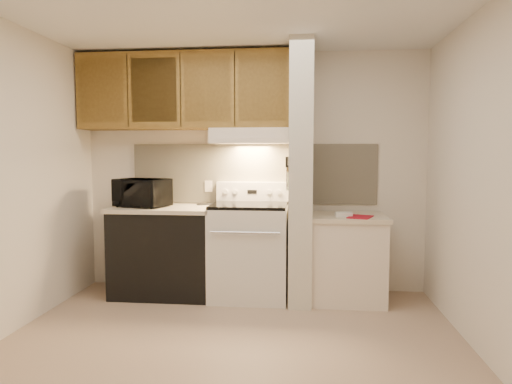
# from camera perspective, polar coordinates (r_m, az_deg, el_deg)

# --- Properties ---
(floor) EXTENTS (3.60, 3.60, 0.00)m
(floor) POSITION_cam_1_polar(r_m,az_deg,el_deg) (3.67, -3.04, -18.41)
(floor) COLOR tan
(floor) RESTS_ON ground
(ceiling) EXTENTS (3.60, 3.60, 0.00)m
(ceiling) POSITION_cam_1_polar(r_m,az_deg,el_deg) (3.54, -3.23, 22.12)
(ceiling) COLOR white
(ceiling) RESTS_ON wall_back
(wall_back) EXTENTS (3.60, 2.50, 0.02)m
(wall_back) POSITION_cam_1_polar(r_m,az_deg,el_deg) (4.87, -0.36, 2.47)
(wall_back) COLOR silver
(wall_back) RESTS_ON floor
(wall_left) EXTENTS (0.02, 3.00, 2.50)m
(wall_left) POSITION_cam_1_polar(r_m,az_deg,el_deg) (4.07, -29.03, 1.43)
(wall_left) COLOR silver
(wall_left) RESTS_ON floor
(wall_right) EXTENTS (0.02, 3.00, 2.50)m
(wall_right) POSITION_cam_1_polar(r_m,az_deg,el_deg) (3.57, 26.72, 1.14)
(wall_right) COLOR silver
(wall_right) RESTS_ON floor
(backsplash) EXTENTS (2.60, 0.02, 0.63)m
(backsplash) POSITION_cam_1_polar(r_m,az_deg,el_deg) (4.85, -0.38, 2.29)
(backsplash) COLOR beige
(backsplash) RESTS_ON wall_back
(range_body) EXTENTS (0.76, 0.65, 0.92)m
(range_body) POSITION_cam_1_polar(r_m,az_deg,el_deg) (4.63, -0.83, -7.53)
(range_body) COLOR silver
(range_body) RESTS_ON floor
(oven_window) EXTENTS (0.50, 0.01, 0.30)m
(oven_window) POSITION_cam_1_polar(r_m,az_deg,el_deg) (4.31, -1.32, -7.90)
(oven_window) COLOR black
(oven_window) RESTS_ON range_body
(oven_handle) EXTENTS (0.65, 0.02, 0.02)m
(oven_handle) POSITION_cam_1_polar(r_m,az_deg,el_deg) (4.23, -1.39, -5.10)
(oven_handle) COLOR silver
(oven_handle) RESTS_ON range_body
(cooktop) EXTENTS (0.74, 0.64, 0.03)m
(cooktop) POSITION_cam_1_polar(r_m,az_deg,el_deg) (4.55, -0.83, -1.67)
(cooktop) COLOR black
(cooktop) RESTS_ON range_body
(range_backguard) EXTENTS (0.76, 0.08, 0.20)m
(range_backguard) POSITION_cam_1_polar(r_m,az_deg,el_deg) (4.82, -0.44, 0.07)
(range_backguard) COLOR silver
(range_backguard) RESTS_ON range_body
(range_display) EXTENTS (0.10, 0.01, 0.04)m
(range_display) POSITION_cam_1_polar(r_m,az_deg,el_deg) (4.78, -0.49, 0.03)
(range_display) COLOR black
(range_display) RESTS_ON range_backguard
(range_knob_left_outer) EXTENTS (0.05, 0.02, 0.05)m
(range_knob_left_outer) POSITION_cam_1_polar(r_m,az_deg,el_deg) (4.81, -3.81, 0.05)
(range_knob_left_outer) COLOR silver
(range_knob_left_outer) RESTS_ON range_backguard
(range_knob_left_inner) EXTENTS (0.05, 0.02, 0.05)m
(range_knob_left_inner) POSITION_cam_1_polar(r_m,az_deg,el_deg) (4.80, -2.64, 0.04)
(range_knob_left_inner) COLOR silver
(range_knob_left_inner) RESTS_ON range_backguard
(range_knob_right_inner) EXTENTS (0.05, 0.02, 0.05)m
(range_knob_right_inner) POSITION_cam_1_polar(r_m,az_deg,el_deg) (4.76, 1.66, 0.01)
(range_knob_right_inner) COLOR silver
(range_knob_right_inner) RESTS_ON range_backguard
(range_knob_right_outer) EXTENTS (0.05, 0.02, 0.05)m
(range_knob_right_outer) POSITION_cam_1_polar(r_m,az_deg,el_deg) (4.75, 2.86, -0.00)
(range_knob_right_outer) COLOR silver
(range_knob_right_outer) RESTS_ON range_backguard
(dishwasher_front) EXTENTS (1.00, 0.63, 0.87)m
(dishwasher_front) POSITION_cam_1_polar(r_m,az_deg,el_deg) (4.82, -11.35, -7.42)
(dishwasher_front) COLOR black
(dishwasher_front) RESTS_ON floor
(left_countertop) EXTENTS (1.04, 0.67, 0.04)m
(left_countertop) POSITION_cam_1_polar(r_m,az_deg,el_deg) (4.75, -11.44, -2.04)
(left_countertop) COLOR beige
(left_countertop) RESTS_ON dishwasher_front
(spoon_rest) EXTENTS (0.21, 0.14, 0.01)m
(spoon_rest) POSITION_cam_1_polar(r_m,az_deg,el_deg) (4.83, -6.20, -1.53)
(spoon_rest) COLOR black
(spoon_rest) RESTS_ON left_countertop
(teal_jar) EXTENTS (0.12, 0.12, 0.10)m
(teal_jar) POSITION_cam_1_polar(r_m,az_deg,el_deg) (5.06, -14.49, -0.90)
(teal_jar) COLOR #296B71
(teal_jar) RESTS_ON left_countertop
(outlet) EXTENTS (0.08, 0.01, 0.12)m
(outlet) POSITION_cam_1_polar(r_m,az_deg,el_deg) (4.93, -5.95, 0.73)
(outlet) COLOR #F0E1CE
(outlet) RESTS_ON backsplash
(microwave) EXTENTS (0.59, 0.48, 0.28)m
(microwave) POSITION_cam_1_polar(r_m,az_deg,el_deg) (4.78, -14.06, -0.09)
(microwave) COLOR black
(microwave) RESTS_ON left_countertop
(partition_pillar) EXTENTS (0.22, 0.70, 2.50)m
(partition_pillar) POSITION_cam_1_polar(r_m,az_deg,el_deg) (4.49, 5.64, 2.26)
(partition_pillar) COLOR beige
(partition_pillar) RESTS_ON floor
(pillar_trim) EXTENTS (0.01, 0.70, 0.04)m
(pillar_trim) POSITION_cam_1_polar(r_m,az_deg,el_deg) (4.49, 4.16, 2.91)
(pillar_trim) COLOR olive
(pillar_trim) RESTS_ON partition_pillar
(knife_strip) EXTENTS (0.02, 0.42, 0.04)m
(knife_strip) POSITION_cam_1_polar(r_m,az_deg,el_deg) (4.44, 4.07, 3.14)
(knife_strip) COLOR black
(knife_strip) RESTS_ON partition_pillar
(knife_blade_a) EXTENTS (0.01, 0.03, 0.16)m
(knife_blade_a) POSITION_cam_1_polar(r_m,az_deg,el_deg) (4.29, 3.83, 1.75)
(knife_blade_a) COLOR silver
(knife_blade_a) RESTS_ON knife_strip
(knife_handle_a) EXTENTS (0.02, 0.02, 0.10)m
(knife_handle_a) POSITION_cam_1_polar(r_m,az_deg,el_deg) (4.28, 3.84, 3.76)
(knife_handle_a) COLOR black
(knife_handle_a) RESTS_ON knife_strip
(knife_blade_b) EXTENTS (0.01, 0.04, 0.18)m
(knife_blade_b) POSITION_cam_1_polar(r_m,az_deg,el_deg) (4.37, 3.87, 1.67)
(knife_blade_b) COLOR silver
(knife_blade_b) RESTS_ON knife_strip
(knife_handle_b) EXTENTS (0.02, 0.02, 0.10)m
(knife_handle_b) POSITION_cam_1_polar(r_m,az_deg,el_deg) (4.36, 3.88, 3.78)
(knife_handle_b) COLOR black
(knife_handle_b) RESTS_ON knife_strip
(knife_blade_c) EXTENTS (0.01, 0.04, 0.20)m
(knife_blade_c) POSITION_cam_1_polar(r_m,az_deg,el_deg) (4.44, 3.90, 1.59)
(knife_blade_c) COLOR silver
(knife_blade_c) RESTS_ON knife_strip
(knife_handle_c) EXTENTS (0.02, 0.02, 0.10)m
(knife_handle_c) POSITION_cam_1_polar(r_m,az_deg,el_deg) (4.42, 3.91, 3.79)
(knife_handle_c) COLOR black
(knife_handle_c) RESTS_ON knife_strip
(knife_blade_d) EXTENTS (0.01, 0.04, 0.16)m
(knife_blade_d) POSITION_cam_1_polar(r_m,az_deg,el_deg) (4.54, 3.95, 1.92)
(knife_blade_d) COLOR silver
(knife_blade_d) RESTS_ON knife_strip
(knife_handle_d) EXTENTS (0.02, 0.02, 0.10)m
(knife_handle_d) POSITION_cam_1_polar(r_m,az_deg,el_deg) (4.52, 3.95, 3.81)
(knife_handle_d) COLOR black
(knife_handle_d) RESTS_ON knife_strip
(knife_blade_e) EXTENTS (0.01, 0.04, 0.18)m
(knife_blade_e) POSITION_cam_1_polar(r_m,az_deg,el_deg) (4.60, 3.97, 1.83)
(knife_blade_e) COLOR silver
(knife_blade_e) RESTS_ON knife_strip
(knife_handle_e) EXTENTS (0.02, 0.02, 0.10)m
(knife_handle_e) POSITION_cam_1_polar(r_m,az_deg,el_deg) (4.61, 3.99, 3.83)
(knife_handle_e) COLOR black
(knife_handle_e) RESTS_ON knife_strip
(oven_mitt) EXTENTS (0.03, 0.10, 0.24)m
(oven_mitt) POSITION_cam_1_polar(r_m,az_deg,el_deg) (4.66, 4.02, 1.69)
(oven_mitt) COLOR gray
(oven_mitt) RESTS_ON partition_pillar
(right_cab_base) EXTENTS (0.70, 0.60, 0.81)m
(right_cab_base) POSITION_cam_1_polar(r_m,az_deg,el_deg) (4.62, 11.32, -8.32)
(right_cab_base) COLOR #F0E1CE
(right_cab_base) RESTS_ON floor
(right_countertop) EXTENTS (0.74, 0.64, 0.04)m
(right_countertop) POSITION_cam_1_polar(r_m,az_deg,el_deg) (4.55, 11.41, -3.10)
(right_countertop) COLOR beige
(right_countertop) RESTS_ON right_cab_base
(red_folder) EXTENTS (0.28, 0.32, 0.01)m
(red_folder) POSITION_cam_1_polar(r_m,az_deg,el_deg) (4.41, 12.90, -3.05)
(red_folder) COLOR #AB1121
(red_folder) RESTS_ON right_countertop
(white_box) EXTENTS (0.16, 0.11, 0.04)m
(white_box) POSITION_cam_1_polar(r_m,az_deg,el_deg) (4.44, 10.90, -2.75)
(white_box) COLOR white
(white_box) RESTS_ON right_countertop
(range_hood) EXTENTS (0.78, 0.44, 0.15)m
(range_hood) POSITION_cam_1_polar(r_m,az_deg,el_deg) (4.65, -0.66, 6.99)
(range_hood) COLOR #F0E1CE
(range_hood) RESTS_ON upper_cabinets
(hood_lip) EXTENTS (0.78, 0.04, 0.06)m
(hood_lip) POSITION_cam_1_polar(r_m,az_deg,el_deg) (4.44, -0.97, 6.51)
(hood_lip) COLOR #F0E1CE
(hood_lip) RESTS_ON range_hood
(upper_cabinets) EXTENTS (2.18, 0.33, 0.77)m
(upper_cabinets) POSITION_cam_1_polar(r_m,az_deg,el_deg) (4.86, -8.91, 12.28)
(upper_cabinets) COLOR olive
(upper_cabinets) RESTS_ON wall_back
(cab_door_a) EXTENTS (0.46, 0.01, 0.63)m
(cab_door_a) POSITION_cam_1_polar(r_m,az_deg,el_deg) (4.98, -18.73, 11.91)
(cab_door_a) COLOR olive
(cab_door_a) RESTS_ON upper_cabinets
(cab_gap_a) EXTENTS (0.01, 0.01, 0.73)m
(cab_gap_a) POSITION_cam_1_polar(r_m,az_deg,el_deg) (4.87, -15.76, 12.14)
(cab_gap_a) COLOR black
(cab_gap_a) RESTS_ON upper_cabinets
(cab_door_b) EXTENTS (0.46, 0.01, 0.63)m
(cab_door_b) POSITION_cam_1_polar(r_m,az_deg,el_deg) (4.78, -12.64, 12.35)
(cab_door_b) COLOR olive
(cab_door_b) RESTS_ON upper_cabinets
(cab_gap_b) EXTENTS (0.01, 0.01, 0.73)m
(cab_gap_b) POSITION_cam_1_polar(r_m,az_deg,el_deg) (4.70, -9.42, 12.53)
(cab_gap_b) COLOR black
(cab_gap_b) RESTS_ON upper_cabinets
(cab_door_c) EXTENTS (0.46, 0.01, 0.63)m
(cab_door_c) POSITION_cam_1_polar(r_m,az_deg,el_deg) (4.64, -6.09, 12.67)
(cab_door_c) COLOR olive
(cab_door_c) RESTS_ON upper_cabinets
(cab_gap_c) EXTENTS (0.01, 0.01, 0.73)m
(cab_gap_c) POSITION_cam_1_polar(r_m,az_deg,el_deg) (4.59, -2.68, 12.78)
(cab_gap_c) COLOR black
(cab_gap_c) RESTS_ON upper_cabinets
(cab_door_d) EXTENTS (0.46, 0.01, 0.63)m
(cab_door_d) POSITION_cam_1_polar(r_m,az_deg,el_deg) (4.56, 0.80, 12.84)
(cab_door_d) COLOR olive
(cab_door_d) RESTS_ON upper_cabinets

